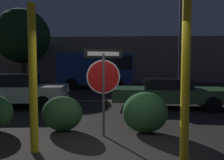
{
  "coord_description": "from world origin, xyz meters",
  "views": [
    {
      "loc": [
        0.23,
        -4.15,
        1.78
      ],
      "look_at": [
        -0.13,
        4.23,
        1.22
      ],
      "focal_mm": 35.0,
      "sensor_mm": 36.0,
      "label": 1
    }
  ],
  "objects": [
    {
      "name": "passing_car_3",
      "position": [
        2.25,
        5.12,
        0.64
      ],
      "size": [
        4.94,
        2.16,
        1.23
      ],
      "rotation": [
        0.0,
        0.0,
        -1.64
      ],
      "color": "#335B38",
      "rests_on": "ground_plane"
    },
    {
      "name": "ground_plane",
      "position": [
        0.0,
        0.0,
        0.0
      ],
      "size": [
        260.0,
        260.0,
        0.0
      ],
      "primitive_type": "plane",
      "color": "black"
    },
    {
      "name": "yellow_pole_right",
      "position": [
        1.29,
        -0.48,
        1.57
      ],
      "size": [
        0.15,
        0.15,
        3.14
      ],
      "primitive_type": "cylinder",
      "color": "yellow",
      "rests_on": "ground_plane"
    },
    {
      "name": "street_lamp",
      "position": [
        4.51,
        12.14,
        5.1
      ],
      "size": [
        0.51,
        0.51,
        7.51
      ],
      "color": "#4C4C51",
      "rests_on": "ground_plane"
    },
    {
      "name": "hedge_bush_3",
      "position": [
        0.86,
        1.58,
        0.54
      ],
      "size": [
        1.2,
        0.74,
        1.08
      ],
      "primitive_type": "ellipsoid",
      "color": "#2D6633",
      "rests_on": "ground_plane"
    },
    {
      "name": "passing_car_2",
      "position": [
        -4.16,
        5.01,
        0.71
      ],
      "size": [
        4.11,
        2.25,
        1.42
      ],
      "rotation": [
        0.0,
        0.0,
        -1.48
      ],
      "color": "silver",
      "rests_on": "ground_plane"
    },
    {
      "name": "road_center_stripe",
      "position": [
        0.0,
        6.68,
        0.0
      ],
      "size": [
        42.16,
        0.12,
        0.01
      ],
      "primitive_type": "cube",
      "color": "gold",
      "rests_on": "ground_plane"
    },
    {
      "name": "stop_sign",
      "position": [
        -0.22,
        1.26,
        1.53
      ],
      "size": [
        0.93,
        0.26,
        2.18
      ],
      "rotation": [
        0.0,
        0.0,
        0.25
      ],
      "color": "#4C4C51",
      "rests_on": "ground_plane"
    },
    {
      "name": "hedge_bush_2",
      "position": [
        -1.38,
        1.66,
        0.48
      ],
      "size": [
        1.1,
        0.74,
        0.95
      ],
      "primitive_type": "ellipsoid",
      "color": "#285B2D",
      "rests_on": "ground_plane"
    },
    {
      "name": "delivery_truck",
      "position": [
        -1.66,
        12.92,
        1.57
      ],
      "size": [
        5.84,
        2.75,
        2.75
      ],
      "rotation": [
        0.0,
        0.0,
        -1.49
      ],
      "color": "navy",
      "rests_on": "ground_plane"
    },
    {
      "name": "yellow_pole_left",
      "position": [
        -1.56,
        0.19,
        1.51
      ],
      "size": [
        0.16,
        0.16,
        3.01
      ],
      "primitive_type": "cylinder",
      "color": "yellow",
      "rests_on": "ground_plane"
    },
    {
      "name": "building_backdrop",
      "position": [
        -1.95,
        20.75,
        2.39
      ],
      "size": [
        32.79,
        4.4,
        4.78
      ],
      "primitive_type": "cube",
      "color": "#7A6B5B",
      "rests_on": "ground_plane"
    },
    {
      "name": "tree_0",
      "position": [
        -8.72,
        15.45,
        4.42
      ],
      "size": [
        4.9,
        4.9,
        6.88
      ],
      "color": "#422D1E",
      "rests_on": "ground_plane"
    }
  ]
}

